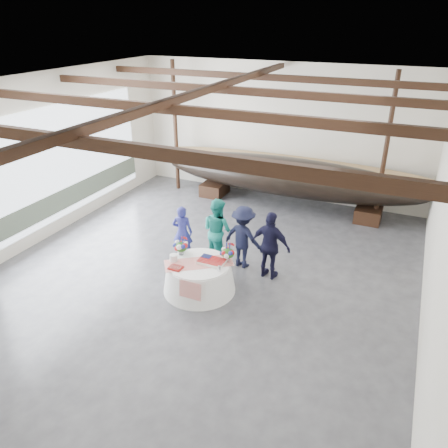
% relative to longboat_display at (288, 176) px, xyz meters
% --- Properties ---
extents(floor, '(10.00, 12.00, 0.01)m').
position_rel_longboat_display_xyz_m(floor, '(-0.65, -5.10, -1.06)').
color(floor, '#3D3D42').
rests_on(floor, ground).
extents(wall_back, '(10.00, 0.02, 4.50)m').
position_rel_longboat_display_xyz_m(wall_back, '(-0.65, 0.90, 1.19)').
color(wall_back, silver).
rests_on(wall_back, ground).
extents(wall_left, '(0.02, 12.00, 4.50)m').
position_rel_longboat_display_xyz_m(wall_left, '(-5.65, -5.10, 1.19)').
color(wall_left, silver).
rests_on(wall_left, ground).
extents(wall_right, '(0.02, 12.00, 4.50)m').
position_rel_longboat_display_xyz_m(wall_right, '(4.35, -5.10, 1.19)').
color(wall_right, silver).
rests_on(wall_right, ground).
extents(ceiling, '(10.00, 12.00, 0.01)m').
position_rel_longboat_display_xyz_m(ceiling, '(-0.65, -5.10, 3.44)').
color(ceiling, white).
rests_on(ceiling, wall_back).
extents(pavilion_structure, '(9.80, 11.76, 4.50)m').
position_rel_longboat_display_xyz_m(pavilion_structure, '(-0.65, -4.24, 2.94)').
color(pavilion_structure, black).
rests_on(pavilion_structure, ground).
extents(open_bay, '(0.03, 7.00, 3.20)m').
position_rel_longboat_display_xyz_m(open_bay, '(-5.59, -4.10, 0.77)').
color(open_bay, silver).
rests_on(open_bay, ground).
extents(longboat_display, '(8.85, 1.77, 1.66)m').
position_rel_longboat_display_xyz_m(longboat_display, '(0.00, 0.00, 0.00)').
color(longboat_display, black).
rests_on(longboat_display, ground).
extents(banquet_table, '(1.68, 1.68, 0.72)m').
position_rel_longboat_display_xyz_m(banquet_table, '(-0.41, -5.58, -0.70)').
color(banquet_table, white).
rests_on(banquet_table, ground).
extents(tabletop_items, '(1.58, 1.35, 0.40)m').
position_rel_longboat_display_xyz_m(tabletop_items, '(-0.44, -5.38, -0.19)').
color(tabletop_items, red).
rests_on(tabletop_items, banquet_table).
extents(guest_woman_blue, '(0.60, 0.48, 1.46)m').
position_rel_longboat_display_xyz_m(guest_woman_blue, '(-1.50, -4.38, -0.33)').
color(guest_woman_blue, navy).
rests_on(guest_woman_blue, ground).
extents(guest_woman_teal, '(1.00, 0.89, 1.71)m').
position_rel_longboat_display_xyz_m(guest_woman_teal, '(-0.62, -4.14, -0.20)').
color(guest_woman_teal, '#1A8B7D').
rests_on(guest_woman_teal, ground).
extents(guest_man_left, '(1.15, 0.78, 1.64)m').
position_rel_longboat_display_xyz_m(guest_man_left, '(0.10, -4.15, -0.24)').
color(guest_man_left, black).
rests_on(guest_man_left, ground).
extents(guest_man_right, '(1.06, 0.56, 1.72)m').
position_rel_longboat_display_xyz_m(guest_man_right, '(0.89, -4.38, -0.20)').
color(guest_man_right, black).
rests_on(guest_man_right, ground).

